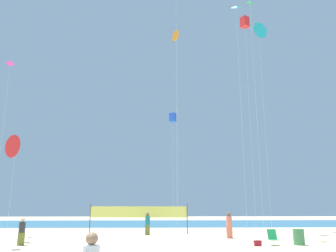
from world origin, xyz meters
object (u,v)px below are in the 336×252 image
beachgoer_coral_shirt (229,224)px  kite_red_box (245,23)px  kite_cyan_delta (259,31)px  folding_beach_chair (273,237)px  trash_barrel (299,237)px  beach_handbag (258,243)px  kite_blue_box (173,118)px  volleyball_net (138,213)px  kite_orange_delta (177,37)px  beachgoer_teal_shirt (148,223)px  kite_red_delta (16,147)px  kite_green_diamond (250,9)px  kite_cyan_diamond (236,11)px  kite_magenta_diamond (10,68)px  beachgoer_charcoal_shirt (22,230)px

beachgoer_coral_shirt → kite_red_box: 18.66m
kite_cyan_delta → folding_beach_chair: bearing=-107.9°
trash_barrel → kite_red_box: bearing=90.8°
beach_handbag → kite_blue_box: (-3.98, 16.38, 11.51)m
volleyball_net → kite_orange_delta: 17.97m
folding_beach_chair → kite_red_box: kite_red_box is taller
beachgoer_teal_shirt → kite_red_delta: kite_red_delta is taller
beachgoer_coral_shirt → beach_handbag: bearing=-136.3°
kite_cyan_delta → kite_red_delta: bearing=-154.9°
kite_blue_box → kite_orange_delta: 8.64m
kite_orange_delta → kite_green_diamond: size_ratio=1.03×
kite_cyan_delta → kite_cyan_diamond: 10.05m
kite_magenta_diamond → kite_orange_delta: (14.53, 4.39, 5.48)m
kite_cyan_diamond → beachgoer_coral_shirt: bearing=139.1°
kite_cyan_diamond → kite_blue_box: size_ratio=1.46×
kite_red_box → kite_red_delta: bearing=-162.1°
volleyball_net → beach_handbag: (7.23, -9.29, -1.48)m
kite_magenta_diamond → kite_blue_box: (14.27, 8.83, -1.92)m
folding_beach_chair → beach_handbag: folding_beach_chair is taller
kite_green_diamond → beachgoer_coral_shirt: bearing=-168.1°
kite_green_diamond → volleyball_net: bearing=157.3°
folding_beach_chair → volleyball_net: (-8.22, 8.97, 1.17)m
volleyball_net → kite_red_box: (9.67, -0.51, 17.32)m
volleyball_net → kite_red_delta: (-8.02, -6.24, 4.46)m
beach_handbag → kite_cyan_diamond: size_ratio=0.02×
beachgoer_coral_shirt → kite_green_diamond: kite_green_diamond is taller
kite_magenta_diamond → kite_cyan_diamond: size_ratio=0.80×
kite_blue_box → beachgoer_charcoal_shirt: bearing=-121.3°
kite_cyan_diamond → kite_magenta_diamond: bearing=169.2°
kite_red_delta → folding_beach_chair: bearing=-9.5°
beachgoer_teal_shirt → beach_handbag: size_ratio=4.40×
volleyball_net → kite_magenta_diamond: (-11.02, -1.75, 11.95)m
kite_green_diamond → kite_red_box: bearing=83.1°
trash_barrel → kite_red_delta: size_ratio=0.13×
folding_beach_chair → kite_cyan_delta: bearing=42.8°
kite_magenta_diamond → beachgoer_teal_shirt: bearing=1.9°
folding_beach_chair → kite_cyan_delta: 23.45m
beachgoer_teal_shirt → kite_blue_box: bearing=20.0°
kite_cyan_diamond → kite_red_delta: kite_cyan_diamond is taller
trash_barrel → kite_blue_box: 20.55m
beachgoer_coral_shirt → folding_beach_chair: bearing=-124.0°
beachgoer_charcoal_shirt → kite_cyan_delta: (18.40, 11.72, 19.30)m
beachgoer_charcoal_shirt → kite_orange_delta: bearing=22.5°
trash_barrel → kite_green_diamond: kite_green_diamond is taller
beachgoer_teal_shirt → kite_cyan_diamond: size_ratio=0.10×
kite_cyan_delta → kite_orange_delta: 8.73m
kite_cyan_delta → kite_green_diamond: 7.86m
beachgoer_teal_shirt → kite_cyan_diamond: kite_cyan_diamond is taller
trash_barrel → beachgoer_coral_shirt: bearing=125.3°
kite_green_diamond → kite_magenta_diamond: bearing=174.0°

